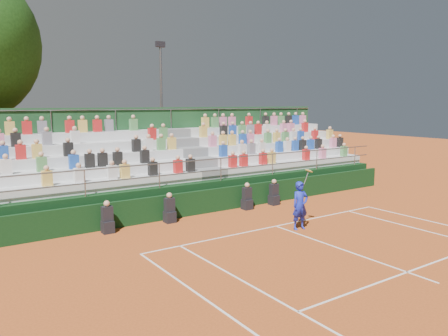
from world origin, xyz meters
TOP-DOWN VIEW (x-y plane):
  - ground at (0.00, 0.00)m, footprint 90.00×90.00m
  - courtside_wall at (0.00, 3.20)m, footprint 20.00×0.15m
  - line_officials at (-1.42, 2.75)m, footprint 8.20×0.40m
  - grandstand at (0.00, 6.44)m, footprint 20.00×5.20m
  - tennis_player at (0.48, -0.77)m, footprint 0.89×0.52m
  - floodlight_mast at (2.03, 13.68)m, footprint 0.60×0.25m

SIDE VIEW (x-z plane):
  - ground at x=0.00m, z-range 0.00..0.00m
  - line_officials at x=-1.42m, z-range -0.12..1.07m
  - courtside_wall at x=0.00m, z-range 0.00..1.00m
  - tennis_player at x=0.48m, z-range -0.21..2.01m
  - grandstand at x=0.00m, z-range -1.11..3.29m
  - floodlight_mast at x=2.03m, z-range 0.68..9.16m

